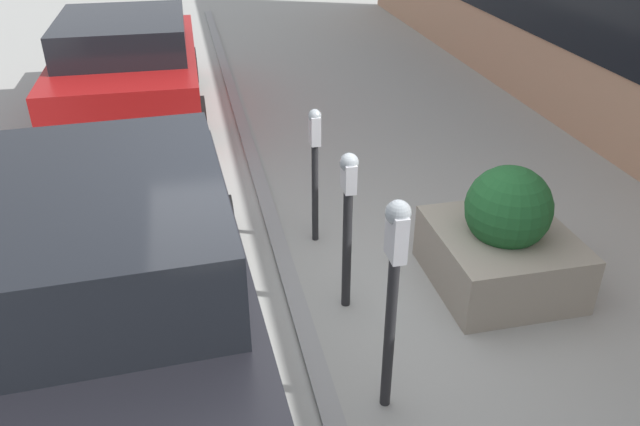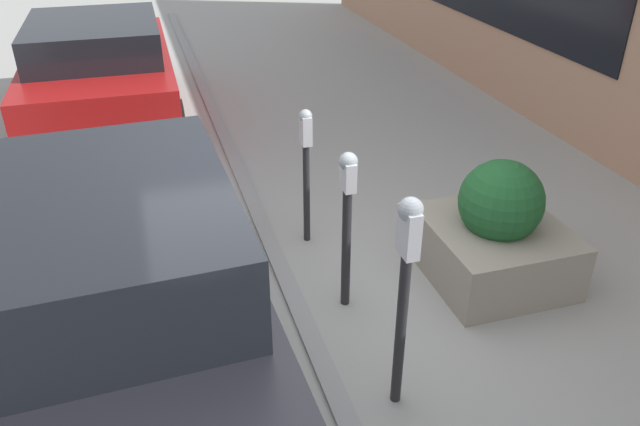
{
  "view_description": "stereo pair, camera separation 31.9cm",
  "coord_description": "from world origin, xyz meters",
  "px_view_note": "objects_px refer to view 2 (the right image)",
  "views": [
    {
      "loc": [
        -4.18,
        0.83,
        3.4
      ],
      "look_at": [
        0.0,
        -0.1,
        0.95
      ],
      "focal_mm": 35.0,
      "sensor_mm": 36.0,
      "label": 1
    },
    {
      "loc": [
        -4.1,
        1.13,
        3.4
      ],
      "look_at": [
        0.0,
        -0.1,
        0.95
      ],
      "focal_mm": 35.0,
      "sensor_mm": 36.0,
      "label": 2
    }
  ],
  "objects_px": {
    "parking_meter_second": "(347,209)",
    "planter_box": "(496,234)",
    "parked_car_rear": "(100,68)",
    "parking_meter_nearest": "(406,271)",
    "parked_car_middle": "(118,283)",
    "parking_meter_middle": "(306,157)"
  },
  "relations": [
    {
      "from": "parking_meter_nearest",
      "to": "planter_box",
      "type": "height_order",
      "value": "parking_meter_nearest"
    },
    {
      "from": "parking_meter_nearest",
      "to": "parking_meter_middle",
      "type": "distance_m",
      "value": 2.28
    },
    {
      "from": "parked_car_middle",
      "to": "planter_box",
      "type": "bearing_deg",
      "value": -86.42
    },
    {
      "from": "parking_meter_second",
      "to": "planter_box",
      "type": "relative_size",
      "value": 1.16
    },
    {
      "from": "parking_meter_second",
      "to": "parking_meter_middle",
      "type": "xyz_separation_m",
      "value": [
        1.1,
        0.03,
        -0.02
      ]
    },
    {
      "from": "parked_car_rear",
      "to": "parked_car_middle",
      "type": "bearing_deg",
      "value": -177.47
    },
    {
      "from": "parked_car_middle",
      "to": "parking_meter_second",
      "type": "bearing_deg",
      "value": -82.31
    },
    {
      "from": "parking_meter_nearest",
      "to": "parked_car_middle",
      "type": "distance_m",
      "value": 2.01
    },
    {
      "from": "parking_meter_nearest",
      "to": "parking_meter_middle",
      "type": "xyz_separation_m",
      "value": [
        2.27,
        0.02,
        -0.2
      ]
    },
    {
      "from": "planter_box",
      "to": "parked_car_rear",
      "type": "bearing_deg",
      "value": 32.91
    },
    {
      "from": "parking_meter_nearest",
      "to": "parked_car_rear",
      "type": "relative_size",
      "value": 0.4
    },
    {
      "from": "parking_meter_nearest",
      "to": "parked_car_middle",
      "type": "relative_size",
      "value": 0.38
    },
    {
      "from": "parking_meter_middle",
      "to": "parked_car_rear",
      "type": "distance_m",
      "value": 4.58
    },
    {
      "from": "parking_meter_second",
      "to": "parking_meter_middle",
      "type": "bearing_deg",
      "value": 1.76
    },
    {
      "from": "planter_box",
      "to": "parked_car_rear",
      "type": "height_order",
      "value": "parked_car_rear"
    },
    {
      "from": "planter_box",
      "to": "parking_meter_second",
      "type": "bearing_deg",
      "value": 90.43
    },
    {
      "from": "parked_car_rear",
      "to": "parking_meter_second",
      "type": "bearing_deg",
      "value": -158.65
    },
    {
      "from": "planter_box",
      "to": "parked_car_rear",
      "type": "distance_m",
      "value": 6.26
    },
    {
      "from": "parking_meter_second",
      "to": "planter_box",
      "type": "height_order",
      "value": "parking_meter_second"
    },
    {
      "from": "parking_meter_nearest",
      "to": "parked_car_rear",
      "type": "bearing_deg",
      "value": 16.88
    },
    {
      "from": "parking_meter_middle",
      "to": "parked_car_rear",
      "type": "xyz_separation_m",
      "value": [
        4.15,
        1.93,
        -0.16
      ]
    },
    {
      "from": "parking_meter_second",
      "to": "parked_car_rear",
      "type": "distance_m",
      "value": 5.61
    }
  ]
}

